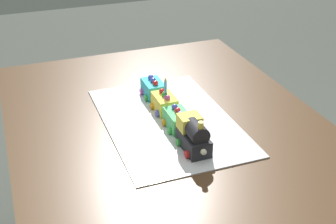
# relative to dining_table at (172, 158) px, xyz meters

# --- Properties ---
(dining_table) EXTENTS (1.40, 1.00, 0.74)m
(dining_table) POSITION_rel_dining_table_xyz_m (0.00, 0.00, 0.00)
(dining_table) COLOR #4C331E
(dining_table) RESTS_ON ground
(cake_board) EXTENTS (0.60, 0.40, 0.00)m
(cake_board) POSITION_rel_dining_table_xyz_m (0.06, -0.01, 0.11)
(cake_board) COLOR silver
(cake_board) RESTS_ON dining_table
(cake_locomotive) EXTENTS (0.14, 0.08, 0.12)m
(cake_locomotive) POSITION_rel_dining_table_xyz_m (-0.13, -0.02, 0.16)
(cake_locomotive) COLOR #232328
(cake_locomotive) RESTS_ON cake_board
(cake_car_flatbed_mint_green) EXTENTS (0.10, 0.08, 0.07)m
(cake_car_flatbed_mint_green) POSITION_rel_dining_table_xyz_m (0.00, -0.02, 0.14)
(cake_car_flatbed_mint_green) COLOR #59CC7A
(cake_car_flatbed_mint_green) RESTS_ON cake_board
(cake_car_gondola_lemon) EXTENTS (0.10, 0.08, 0.07)m
(cake_car_gondola_lemon) POSITION_rel_dining_table_xyz_m (0.12, -0.02, 0.14)
(cake_car_gondola_lemon) COLOR #F4E04C
(cake_car_gondola_lemon) RESTS_ON cake_board
(cake_car_tanker_turquoise) EXTENTS (0.10, 0.08, 0.07)m
(cake_car_tanker_turquoise) POSITION_rel_dining_table_xyz_m (0.24, -0.02, 0.14)
(cake_car_tanker_turquoise) COLOR #38B7C6
(cake_car_tanker_turquoise) RESTS_ON cake_board
(birthday_candle) EXTENTS (0.01, 0.01, 0.06)m
(birthday_candle) POSITION_rel_dining_table_xyz_m (0.11, -0.02, 0.21)
(birthday_candle) COLOR #4CA5E5
(birthday_candle) RESTS_ON cake_car_gondola_lemon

